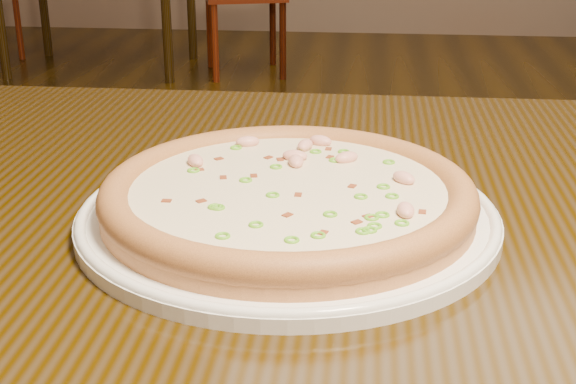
# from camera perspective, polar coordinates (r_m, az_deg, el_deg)

# --- Properties ---
(hero_table) EXTENTS (1.20, 0.80, 0.75)m
(hero_table) POSITION_cam_1_polar(r_m,az_deg,el_deg) (0.80, 9.08, -7.64)
(hero_table) COLOR black
(hero_table) RESTS_ON ground
(plate) EXTENTS (0.37, 0.37, 0.02)m
(plate) POSITION_cam_1_polar(r_m,az_deg,el_deg) (0.70, 0.00, -1.61)
(plate) COLOR white
(plate) RESTS_ON hero_table
(pizza) EXTENTS (0.33, 0.33, 0.03)m
(pizza) POSITION_cam_1_polar(r_m,az_deg,el_deg) (0.70, 0.01, -0.21)
(pizza) COLOR #C8874A
(pizza) RESTS_ON plate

